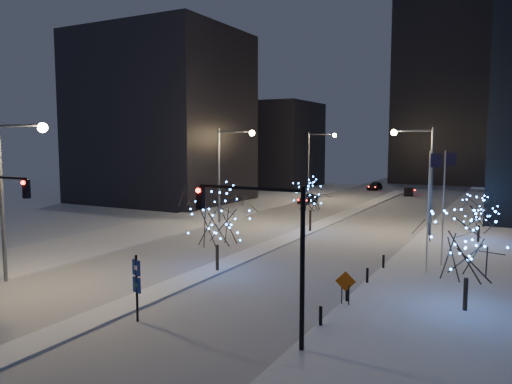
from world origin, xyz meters
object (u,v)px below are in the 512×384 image
Objects in this scene: holiday_tree_plaza_far at (479,212)px; wayfinding_sign at (137,281)px; street_lamp_w_mid at (227,163)px; car_near at (308,198)px; car_mid at (409,192)px; construction_sign at (346,284)px; holiday_tree_plaza_near at (468,247)px; holiday_tree_median_near at (217,219)px; street_lamp_w_far at (315,156)px; traffic_signal_east at (268,237)px; street_lamp_east at (421,166)px; street_lamp_w_near at (12,179)px; car_far at (375,186)px; holiday_tree_median_far at (311,196)px.

holiday_tree_plaza_far reaches higher than wayfinding_sign.
car_near is at bearing 87.39° from street_lamp_w_mid.
construction_sign is at bearing 88.49° from car_mid.
holiday_tree_plaza_near is at bearing 94.52° from car_mid.
holiday_tree_median_near is at bearing 78.55° from car_mid.
street_lamp_w_far is 1.43× the size of traffic_signal_east.
street_lamp_w_far is 29.08m from street_lamp_east.
street_lamp_w_near is at bearing -171.86° from wayfinding_sign.
street_lamp_east is 2.20× the size of car_far.
street_lamp_w_near is 36.13m from holiday_tree_plaza_far.
holiday_tree_plaza_far is 31.01m from wayfinding_sign.
street_lamp_w_far is 1.77× the size of holiday_tree_plaza_near.
holiday_tree_plaza_near is (5.92, -20.55, -3.02)m from street_lamp_east.
street_lamp_w_far is 5.54× the size of construction_sign.
holiday_tree_plaza_far is 1.20× the size of wayfinding_sign.
holiday_tree_plaza_near is 16.63m from wayfinding_sign.
street_lamp_w_mid is 27.96m from construction_sign.
holiday_tree_plaza_far is at bearing 92.35° from holiday_tree_plaza_near.
holiday_tree_median_near reaches higher than holiday_tree_plaza_far.
car_near is at bearing 100.42° from construction_sign.
street_lamp_east reaches higher than holiday_tree_median_far.
holiday_tree_plaza_near reaches higher than holiday_tree_plaza_far.
street_lamp_w_far reaches higher than holiday_tree_plaza_near.
street_lamp_w_mid is at bearing 63.61° from car_mid.
traffic_signal_east is 11.09m from holiday_tree_plaza_near.
car_far is at bearing 95.01° from holiday_tree_median_near.
wayfinding_sign is (10.96, -26.46, -4.46)m from street_lamp_w_mid.
holiday_tree_median_far is 1.28× the size of holiday_tree_plaza_far.
street_lamp_east is 43.63m from car_far.
wayfinding_sign reaches higher than construction_sign.
traffic_signal_east is at bearing 86.47° from car_mid.
street_lamp_w_mid is at bearing -93.86° from car_far.
holiday_tree_plaza_near is (24.03, -37.61, 2.72)m from car_near.
holiday_tree_median_far is at bearing -172.80° from holiday_tree_plaza_far.
wayfinding_sign is (1.52, -26.20, -1.53)m from holiday_tree_median_far.
traffic_signal_east is 3.88× the size of construction_sign.
street_lamp_east is at bearing 87.74° from traffic_signal_east.
holiday_tree_median_far is (-9.58, -3.26, -2.88)m from street_lamp_east.
holiday_tree_median_far reaches higher than car_mid.
holiday_tree_plaza_far is at bearing -36.27° from car_near.
traffic_signal_east is 12.51m from holiday_tree_median_near.
street_lamp_w_far is at bearing 90.00° from street_lamp_w_near.
traffic_signal_east is 1.66× the size of car_near.
street_lamp_w_mid is 1.96× the size of holiday_tree_median_far.
street_lamp_east reaches higher than holiday_tree_plaza_near.
holiday_tree_median_far is at bearing -65.05° from car_near.
street_lamp_w_mid reaches higher than holiday_tree_plaza_near.
street_lamp_east is at bearing 18.77° from holiday_tree_median_far.
holiday_tree_plaza_far is at bearing -15.23° from street_lamp_east.
street_lamp_w_mid is at bearing 119.26° from holiday_tree_median_near.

